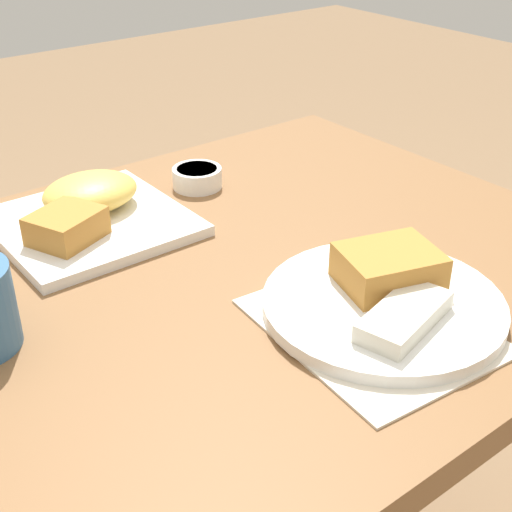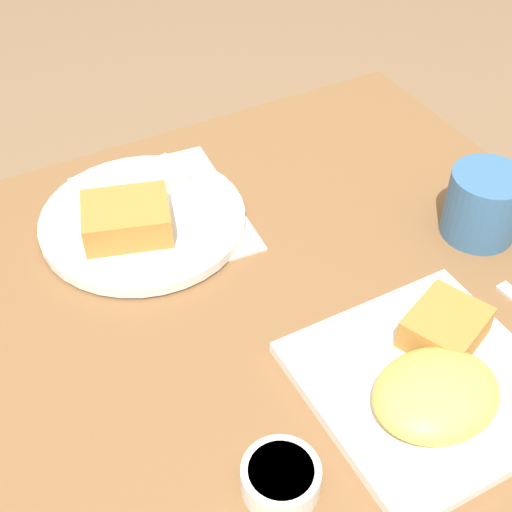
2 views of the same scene
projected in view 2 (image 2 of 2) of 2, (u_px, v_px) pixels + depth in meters
dining_table at (249, 357)px, 0.88m from camera, size 0.86×0.71×0.73m
menu_card at (162, 213)px, 0.91m from camera, size 0.21×0.25×0.00m
plate_square_near at (433, 380)px, 0.70m from camera, size 0.23×0.23×0.06m
plate_oval_far at (139, 217)px, 0.88m from camera, size 0.26×0.26×0.05m
sauce_ramekin at (281, 478)px, 0.63m from camera, size 0.07×0.07×0.03m
coffee_mug at (483, 204)px, 0.86m from camera, size 0.09×0.09×0.09m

